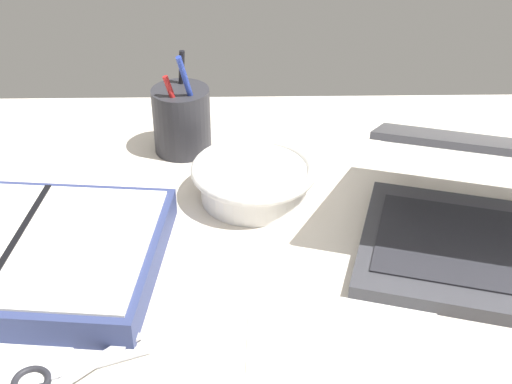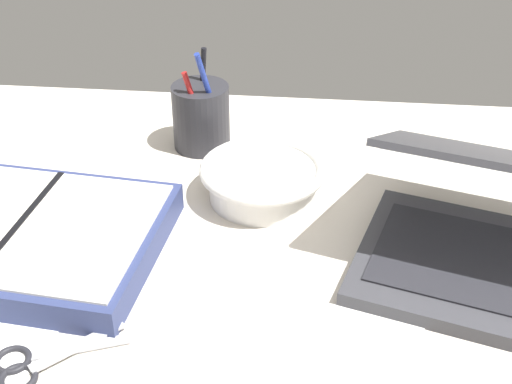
% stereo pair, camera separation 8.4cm
% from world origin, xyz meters
% --- Properties ---
extents(desk_top, '(1.40, 1.00, 0.02)m').
position_xyz_m(desk_top, '(0.00, 0.00, 0.01)').
color(desk_top, beige).
rests_on(desk_top, ground).
extents(laptop, '(0.37, 0.36, 0.17)m').
position_xyz_m(laptop, '(0.28, 0.06, 0.07)').
color(laptop, '#38383D').
rests_on(laptop, desk_top).
extents(bowl, '(0.17, 0.17, 0.05)m').
position_xyz_m(bowl, '(-0.01, 0.19, 0.05)').
color(bowl, silver).
rests_on(bowl, desk_top).
extents(pen_cup, '(0.08, 0.08, 0.16)m').
position_xyz_m(pen_cup, '(-0.11, 0.32, 0.07)').
color(pen_cup, '#28282D').
rests_on(pen_cup, desk_top).
extents(planner, '(0.35, 0.28, 0.04)m').
position_xyz_m(planner, '(-0.28, 0.04, 0.04)').
color(planner, navy).
rests_on(planner, desk_top).
extents(scissors, '(0.13, 0.11, 0.01)m').
position_xyz_m(scissors, '(-0.20, -0.14, 0.02)').
color(scissors, '#B7B7BC').
rests_on(scissors, desk_top).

